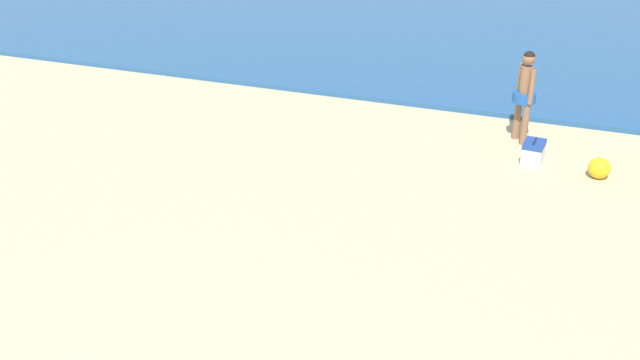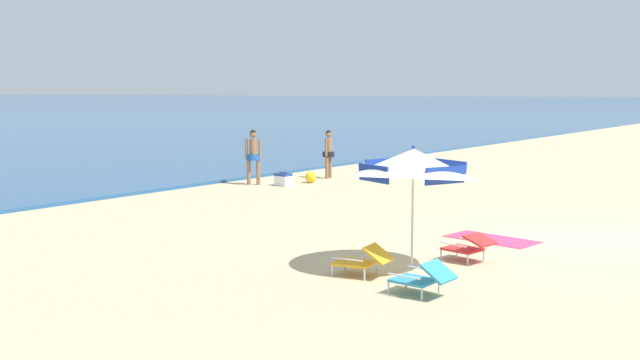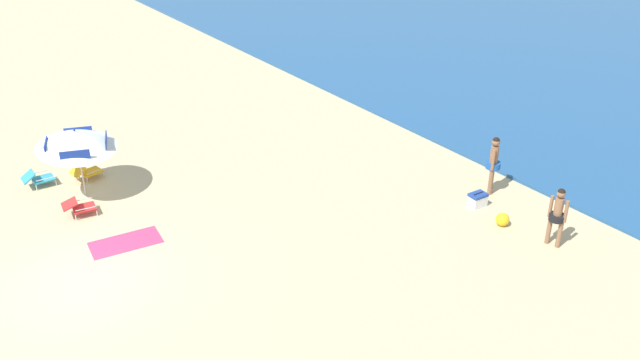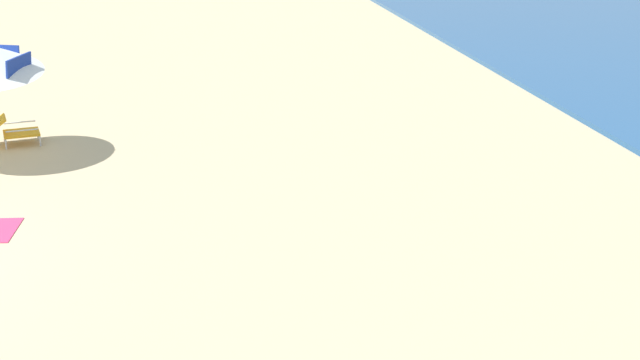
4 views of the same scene
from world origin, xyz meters
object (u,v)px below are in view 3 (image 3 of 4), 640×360
lounge_chair_beside_umbrella (79,207)px  person_standing_beside (558,213)px  lounge_chair_facing_sea (38,178)px  person_standing_near_shore (494,161)px  beach_umbrella_striped_main (76,139)px  cooler_box (478,200)px  beach_ball (502,219)px  beach_towel (126,242)px  lounge_chair_under_umbrella (86,171)px

lounge_chair_beside_umbrella → person_standing_beside: 12.79m
lounge_chair_facing_sea → person_standing_near_shore: size_ratio=0.52×
beach_umbrella_striped_main → lounge_chair_facing_sea: beach_umbrella_striped_main is taller
cooler_box → beach_ball: size_ratio=1.41×
beach_umbrella_striped_main → cooler_box: bearing=50.1°
lounge_chair_facing_sea → beach_towel: 4.57m
lounge_chair_under_umbrella → cooler_box: bearing=45.4°
beach_umbrella_striped_main → lounge_chair_facing_sea: size_ratio=3.09×
lounge_chair_under_umbrella → lounge_chair_facing_sea: 1.39m
beach_ball → beach_towel: size_ratio=0.21×
lounge_chair_beside_umbrella → cooler_box: size_ratio=1.82×
lounge_chair_under_umbrella → person_standing_beside: size_ratio=0.59×
lounge_chair_under_umbrella → beach_towel: 4.08m
beach_ball → lounge_chair_under_umbrella: bearing=-139.1°
lounge_chair_under_umbrella → lounge_chair_beside_umbrella: (1.98, -0.93, 0.01)m
lounge_chair_beside_umbrella → person_standing_beside: person_standing_beside is taller
beach_umbrella_striped_main → lounge_chair_beside_umbrella: (1.07, -0.54, -1.50)m
beach_towel → person_standing_near_shore: bearing=68.7°
person_standing_beside → beach_towel: bearing=-127.1°
beach_umbrella_striped_main → lounge_chair_under_umbrella: size_ratio=2.94×
person_standing_beside → cooler_box: (-2.53, -0.05, -0.75)m
lounge_chair_beside_umbrella → lounge_chair_under_umbrella: bearing=154.8°
lounge_chair_under_umbrella → person_standing_near_shore: bearing=49.7°
lounge_chair_under_umbrella → lounge_chair_facing_sea: (-0.43, -1.32, 0.00)m
lounge_chair_under_umbrella → lounge_chair_beside_umbrella: size_ratio=1.02×
lounge_chair_under_umbrella → person_standing_beside: 13.63m
lounge_chair_beside_umbrella → beach_umbrella_striped_main: bearing=153.3°
lounge_chair_under_umbrella → beach_towel: size_ratio=0.54×
lounge_chair_under_umbrella → beach_ball: (9.32, 8.07, -0.08)m
lounge_chair_facing_sea → cooler_box: lounge_chair_facing_sea is taller
beach_umbrella_striped_main → lounge_chair_beside_umbrella: beach_umbrella_striped_main is taller
beach_towel → lounge_chair_beside_umbrella: bearing=-167.7°
cooler_box → beach_ball: 1.15m
lounge_chair_under_umbrella → cooler_box: size_ratio=1.87×
beach_umbrella_striped_main → cooler_box: 11.47m
beach_umbrella_striped_main → lounge_chair_under_umbrella: bearing=156.6°
beach_ball → beach_towel: (-5.27, -8.55, -0.18)m
lounge_chair_under_umbrella → cooler_box: lounge_chair_under_umbrella is taller
cooler_box → beach_towel: bearing=-115.3°
lounge_chair_under_umbrella → lounge_chair_facing_sea: size_ratio=1.05×
person_standing_beside → lounge_chair_facing_sea: bearing=-139.1°
lounge_chair_beside_umbrella → person_standing_near_shore: 11.78m
lounge_chair_facing_sea → beach_towel: (4.48, 0.84, -0.26)m
person_standing_beside → cooler_box: person_standing_beside is taller
lounge_chair_beside_umbrella → beach_towel: size_ratio=0.53×
lounge_chair_beside_umbrella → beach_ball: (7.34, 9.00, -0.09)m
beach_umbrella_striped_main → beach_towel: 3.60m
person_standing_near_shore → cooler_box: (0.35, -0.94, -0.81)m
beach_umbrella_striped_main → lounge_chair_beside_umbrella: size_ratio=3.01×
beach_umbrella_striped_main → beach_towel: beach_umbrella_striped_main is taller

